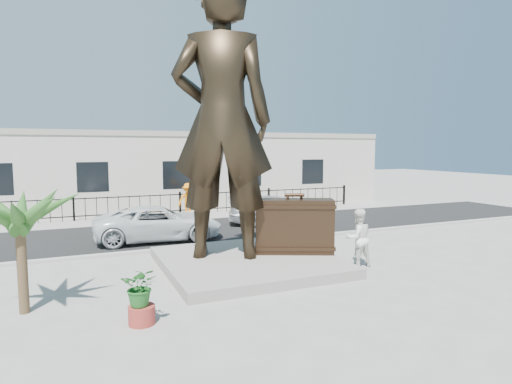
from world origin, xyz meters
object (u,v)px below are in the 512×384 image
statue (222,120)px  suitcase (294,226)px  car_white (159,223)px  tourist (358,238)px

statue → suitcase: (2.31, -0.50, -3.40)m
suitcase → car_white: suitcase is taller
car_white → tourist: bearing=-137.6°
suitcase → tourist: (1.56, -1.32, -0.27)m
suitcase → tourist: size_ratio=1.37×
statue → car_white: (-1.18, 4.55, -3.88)m
tourist → car_white: (-5.04, 6.37, -0.20)m
tourist → car_white: 8.12m
suitcase → car_white: (-3.49, 5.05, -0.47)m
tourist → suitcase: bearing=-36.2°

